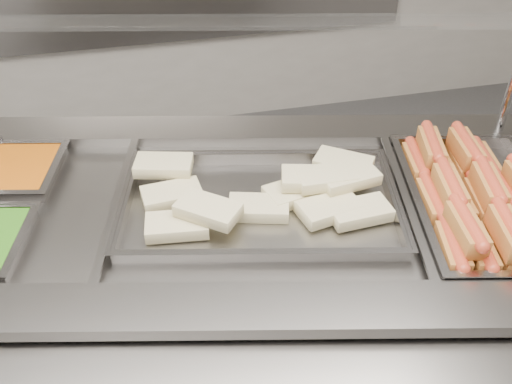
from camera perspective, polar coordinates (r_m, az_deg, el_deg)
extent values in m
cube|color=slate|center=(1.97, -1.67, -12.60)|extent=(2.14, 1.25, 0.97)
cube|color=gray|center=(1.33, -2.25, -11.67)|extent=(2.08, 0.60, 0.03)
cube|color=gray|center=(1.93, -1.80, 6.14)|extent=(2.08, 0.60, 0.03)
cube|color=black|center=(1.70, -1.89, -4.50)|extent=(1.90, 1.01, 0.02)
cube|color=gray|center=(1.67, 14.75, -0.66)|extent=(0.16, 0.63, 0.01)
cube|color=gray|center=(1.65, -13.69, -0.86)|extent=(0.16, 0.63, 0.01)
cube|color=silver|center=(1.59, -2.19, 16.68)|extent=(1.87, 0.72, 0.10)
cube|color=#C7540B|center=(1.92, -23.93, 1.20)|extent=(0.36, 0.31, 0.10)
cube|color=#AE6F24|center=(1.56, 18.98, -5.53)|extent=(0.10, 0.18, 0.06)
cylinder|color=#C34923|center=(1.54, 19.16, -4.89)|extent=(0.08, 0.19, 0.03)
cube|color=#AE6F24|center=(1.70, 17.21, -1.05)|extent=(0.09, 0.18, 0.06)
cylinder|color=#C34923|center=(1.68, 17.36, -0.42)|extent=(0.07, 0.19, 0.03)
cube|color=#AE6F24|center=(1.85, 15.71, 2.69)|extent=(0.09, 0.18, 0.06)
cylinder|color=#C34923|center=(1.83, 15.84, 3.34)|extent=(0.07, 0.19, 0.03)
cube|color=#AE6F24|center=(1.58, 21.35, -5.46)|extent=(0.09, 0.18, 0.06)
cylinder|color=#C34923|center=(1.57, 21.55, -4.79)|extent=(0.08, 0.19, 0.03)
cube|color=#AE6F24|center=(1.72, 19.42, -0.99)|extent=(0.09, 0.18, 0.06)
cylinder|color=#C34923|center=(1.71, 19.57, -0.40)|extent=(0.07, 0.19, 0.03)
cube|color=#AE6F24|center=(1.87, 17.76, 2.69)|extent=(0.09, 0.18, 0.06)
cylinder|color=#C34923|center=(1.85, 17.90, 3.31)|extent=(0.07, 0.19, 0.03)
cube|color=#AE6F24|center=(1.61, 23.69, -5.32)|extent=(0.09, 0.18, 0.06)
cylinder|color=#C34923|center=(1.59, 23.90, -4.69)|extent=(0.08, 0.19, 0.03)
cube|color=#AE6F24|center=(1.74, 21.57, -1.01)|extent=(0.09, 0.18, 0.06)
cylinder|color=#C34923|center=(1.73, 21.75, -0.38)|extent=(0.07, 0.19, 0.03)
cube|color=#AE6F24|center=(1.89, 19.77, 2.64)|extent=(0.09, 0.18, 0.06)
cylinder|color=#C34923|center=(1.88, 19.94, 3.29)|extent=(0.07, 0.19, 0.03)
cube|color=#AE6F24|center=(1.77, 23.68, -0.96)|extent=(0.10, 0.18, 0.06)
cylinder|color=#C34923|center=(1.76, 23.87, -0.35)|extent=(0.08, 0.19, 0.03)
cube|color=#AE6F24|center=(1.92, 21.76, 2.69)|extent=(0.09, 0.18, 0.06)
cylinder|color=#C34923|center=(1.90, 21.92, 3.26)|extent=(0.07, 0.19, 0.03)
cube|color=#AE6F24|center=(1.54, 20.27, -3.52)|extent=(0.08, 0.17, 0.06)
cylinder|color=#C34923|center=(1.53, 20.46, -2.83)|extent=(0.06, 0.19, 0.03)
cube|color=#AE6F24|center=(1.67, 18.77, 0.33)|extent=(0.09, 0.18, 0.06)
cylinder|color=#C34923|center=(1.65, 18.94, 1.01)|extent=(0.07, 0.19, 0.03)
cube|color=#AE6F24|center=(1.83, 17.10, 4.23)|extent=(0.10, 0.18, 0.06)
cylinder|color=#C34923|center=(1.82, 17.24, 4.87)|extent=(0.08, 0.19, 0.03)
cube|color=#AE6F24|center=(1.57, 23.91, -3.81)|extent=(0.09, 0.18, 0.06)
cylinder|color=#C34923|center=(1.55, 24.13, -3.13)|extent=(0.07, 0.19, 0.03)
cube|color=#AE6F24|center=(1.71, 22.23, 0.47)|extent=(0.10, 0.18, 0.06)
cylinder|color=#C34923|center=(1.70, 22.42, 1.13)|extent=(0.08, 0.19, 0.03)
cube|color=#AE6F24|center=(1.86, 20.21, 4.06)|extent=(0.09, 0.17, 0.06)
cylinder|color=#C34923|center=(1.84, 20.37, 4.70)|extent=(0.07, 0.19, 0.03)
cube|color=beige|center=(1.54, -7.90, -3.35)|extent=(0.18, 0.11, 0.04)
cube|color=beige|center=(1.59, 0.26, -1.59)|extent=(0.19, 0.14, 0.04)
cube|color=beige|center=(1.59, 7.40, -1.67)|extent=(0.18, 0.13, 0.04)
cube|color=beige|center=(1.60, 10.33, -1.95)|extent=(0.17, 0.11, 0.04)
cube|color=beige|center=(1.65, 3.98, -0.08)|extent=(0.18, 0.13, 0.04)
cube|color=beige|center=(1.65, -8.41, -0.28)|extent=(0.18, 0.11, 0.04)
cube|color=beige|center=(1.65, 3.83, 0.01)|extent=(0.18, 0.13, 0.04)
cube|color=beige|center=(1.60, 7.21, -1.60)|extent=(0.18, 0.13, 0.04)
cube|color=beige|center=(1.64, 5.52, 1.34)|extent=(0.19, 0.13, 0.04)
cube|color=beige|center=(1.71, -9.23, 2.64)|extent=(0.19, 0.13, 0.04)
cube|color=beige|center=(1.66, 9.26, 1.45)|extent=(0.18, 0.12, 0.04)
cube|color=beige|center=(1.53, -4.80, -1.77)|extent=(0.19, 0.18, 0.04)
cube|color=beige|center=(1.65, 7.01, 1.44)|extent=(0.17, 0.10, 0.04)
cube|color=beige|center=(1.73, 8.74, 2.85)|extent=(0.19, 0.18, 0.04)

